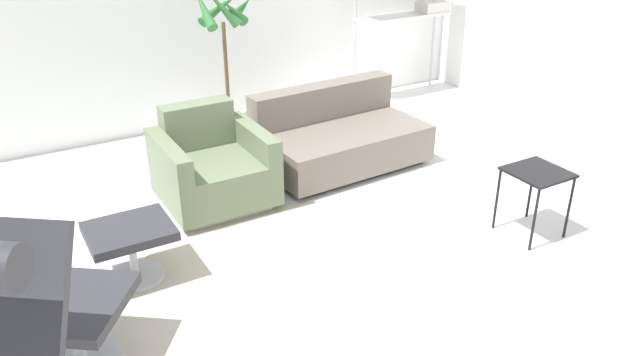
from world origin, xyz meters
TOP-DOWN VIEW (x-y plane):
  - ground_plane at (0.00, 0.00)m, footprint 12.00×12.00m
  - round_rug at (-0.08, -0.01)m, footprint 2.41×2.41m
  - lounge_chair at (-1.64, -0.20)m, footprint 1.02×1.12m
  - ottoman at (-0.98, 0.70)m, footprint 0.52×0.44m
  - armchair_red at (-0.15, 1.43)m, footprint 0.81×0.79m
  - couch_low at (1.09, 1.55)m, footprint 1.47×0.91m
  - side_table at (1.65, -0.18)m, footprint 0.39×0.39m
  - potted_plant at (0.50, 2.63)m, footprint 0.49×0.50m

SIDE VIEW (x-z plane):
  - ground_plane at x=0.00m, z-range 0.00..0.00m
  - round_rug at x=-0.08m, z-range 0.00..0.01m
  - couch_low at x=1.09m, z-range -0.09..0.58m
  - armchair_red at x=-0.15m, z-range -0.09..0.65m
  - ottoman at x=-0.98m, z-range 0.10..0.47m
  - side_table at x=1.65m, z-range 0.18..0.68m
  - potted_plant at x=0.50m, z-range -0.11..1.37m
  - lounge_chair at x=-1.64m, z-range 0.09..1.22m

